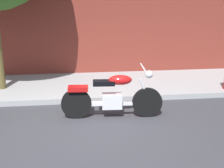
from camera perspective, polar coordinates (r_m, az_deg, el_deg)
ground_plane at (r=6.46m, az=-4.12°, el=-8.16°), size 60.00×60.00×0.00m
sidewalk at (r=9.01m, az=-5.03°, el=-0.37°), size 19.79×2.57×0.14m
motorcycle at (r=6.78m, az=-0.02°, el=-2.38°), size 2.28×0.70×1.18m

